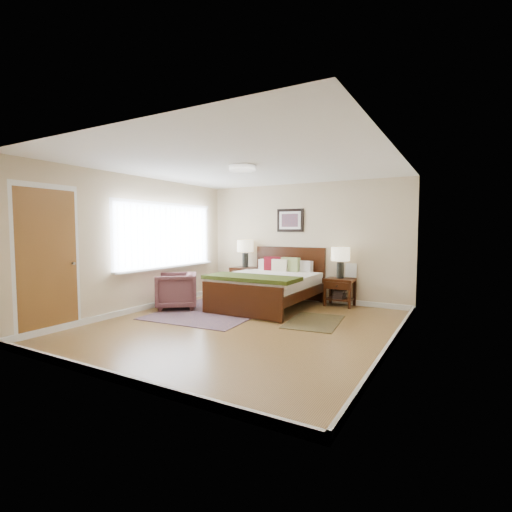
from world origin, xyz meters
name	(u,v)px	position (x,y,z in m)	size (l,w,h in m)	color
floor	(243,326)	(0.00, 0.00, 0.00)	(5.00, 5.00, 0.00)	olive
back_wall	(304,242)	(0.00, 2.50, 1.25)	(4.50, 0.04, 2.50)	#C9B292
front_wall	(107,257)	(0.00, -2.50, 1.25)	(4.50, 0.04, 2.50)	#C9B292
left_wall	(139,244)	(-2.25, 0.00, 1.25)	(0.04, 5.00, 2.50)	#C9B292
right_wall	(395,251)	(2.25, 0.00, 1.25)	(0.04, 5.00, 2.50)	#C9B292
ceiling	(242,165)	(0.00, 0.00, 2.50)	(4.50, 5.00, 0.02)	white
window	(168,237)	(-2.20, 0.70, 1.38)	(0.11, 2.72, 1.32)	silver
door	(48,260)	(-2.23, -1.75, 1.07)	(0.06, 1.00, 2.18)	silver
ceil_fixture	(242,168)	(0.00, 0.00, 2.47)	(0.44, 0.44, 0.08)	white
bed	(269,281)	(-0.31, 1.47, 0.52)	(1.73, 2.09, 1.12)	black
wall_art	(290,220)	(-0.31, 2.47, 1.72)	(0.62, 0.05, 0.50)	black
nightstand_left	(245,273)	(-1.32, 2.25, 0.54)	(0.56, 0.50, 0.67)	black
nightstand_right	(340,289)	(0.88, 2.26, 0.34)	(0.56, 0.42, 0.55)	black
lamp_left	(245,248)	(-1.32, 2.27, 1.10)	(0.36, 0.36, 0.61)	black
lamp_right	(340,257)	(0.88, 2.27, 0.99)	(0.36, 0.36, 0.61)	black
armchair	(176,291)	(-1.80, 0.48, 0.34)	(0.74, 0.76, 0.69)	brown
rug_persian	(218,310)	(-1.02, 0.75, 0.01)	(1.79, 2.52, 0.01)	#0D0B3B
rug_navy	(314,322)	(0.90, 0.78, 0.01)	(0.81, 1.22, 0.01)	black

